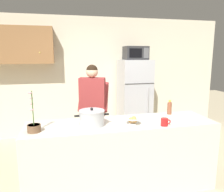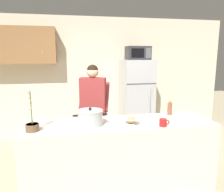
% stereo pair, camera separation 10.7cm
% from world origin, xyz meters
% --- Properties ---
extents(ground_plane, '(14.00, 14.00, 0.00)m').
position_xyz_m(ground_plane, '(0.00, 0.00, 0.00)').
color(ground_plane, '#C6B793').
extents(back_wall_unit, '(6.00, 0.48, 2.60)m').
position_xyz_m(back_wall_unit, '(-0.26, 2.26, 1.41)').
color(back_wall_unit, beige).
rests_on(back_wall_unit, ground).
extents(kitchen_island, '(2.46, 0.68, 0.92)m').
position_xyz_m(kitchen_island, '(0.00, 0.00, 0.46)').
color(kitchen_island, silver).
rests_on(kitchen_island, ground).
extents(refrigerator, '(0.64, 0.68, 1.68)m').
position_xyz_m(refrigerator, '(0.81, 1.85, 0.84)').
color(refrigerator, '#B7BABF').
rests_on(refrigerator, ground).
extents(microwave, '(0.48, 0.37, 0.28)m').
position_xyz_m(microwave, '(0.81, 1.83, 1.82)').
color(microwave, '#2D2D30').
rests_on(microwave, refrigerator).
extents(person_near_pot, '(0.58, 0.52, 1.63)m').
position_xyz_m(person_near_pot, '(-0.25, 0.88, 1.02)').
color(person_near_pot, black).
rests_on(person_near_pot, ground).
extents(cooking_pot, '(0.43, 0.32, 0.23)m').
position_xyz_m(cooking_pot, '(-0.39, -0.03, 1.02)').
color(cooking_pot, silver).
rests_on(cooking_pot, kitchen_island).
extents(coffee_mug, '(0.13, 0.09, 0.10)m').
position_xyz_m(coffee_mug, '(0.48, -0.25, 0.97)').
color(coffee_mug, red).
rests_on(coffee_mug, kitchen_island).
extents(bread_bowl, '(0.20, 0.20, 0.10)m').
position_xyz_m(bread_bowl, '(0.11, -0.11, 0.97)').
color(bread_bowl, white).
rests_on(bread_bowl, kitchen_island).
extents(bottle_near_edge, '(0.06, 0.06, 0.21)m').
position_xyz_m(bottle_near_edge, '(0.80, 0.23, 1.02)').
color(bottle_near_edge, brown).
rests_on(bottle_near_edge, kitchen_island).
extents(potted_orchid, '(0.15, 0.15, 0.48)m').
position_xyz_m(potted_orchid, '(-1.07, -0.11, 0.99)').
color(potted_orchid, brown).
rests_on(potted_orchid, kitchen_island).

